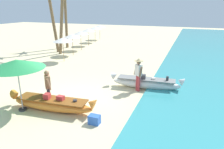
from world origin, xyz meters
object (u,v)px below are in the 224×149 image
at_px(palm_tree_mid_cluster, 65,0).
at_px(cooler_box, 94,120).
at_px(boat_orange_foreground, 52,104).
at_px(boat_white_midground, 146,83).
at_px(person_vendor_hatted, 138,72).
at_px(patio_umbrella_large, 16,64).
at_px(person_tourist_customer, 48,86).

distance_m(palm_tree_mid_cluster, cooler_box, 16.68).
xyz_separation_m(boat_orange_foreground, boat_white_midground, (3.21, 3.90, 0.02)).
height_order(person_vendor_hatted, palm_tree_mid_cluster, palm_tree_mid_cluster).
bearing_deg(boat_orange_foreground, palm_tree_mid_cluster, 119.56).
xyz_separation_m(boat_orange_foreground, patio_umbrella_large, (-1.22, -0.44, 1.75)).
height_order(person_tourist_customer, palm_tree_mid_cluster, palm_tree_mid_cluster).
bearing_deg(palm_tree_mid_cluster, patio_umbrella_large, -65.53).
xyz_separation_m(boat_white_midground, cooler_box, (-1.06, -4.26, -0.14)).
xyz_separation_m(boat_orange_foreground, cooler_box, (2.15, -0.35, -0.12)).
distance_m(person_vendor_hatted, palm_tree_mid_cluster, 14.18).
bearing_deg(boat_white_midground, person_tourist_customer, -135.83).
bearing_deg(boat_white_midground, boat_orange_foreground, -129.43).
distance_m(boat_white_midground, cooler_box, 4.39).
distance_m(boat_orange_foreground, palm_tree_mid_cluster, 15.26).
relative_size(person_vendor_hatted, patio_umbrella_large, 0.78).
relative_size(boat_white_midground, palm_tree_mid_cluster, 0.65).
xyz_separation_m(person_vendor_hatted, patio_umbrella_large, (-4.09, -3.87, 1.02)).
height_order(boat_white_midground, person_vendor_hatted, person_vendor_hatted).
bearing_deg(person_vendor_hatted, patio_umbrella_large, -136.58).
distance_m(boat_white_midground, person_tourist_customer, 5.11).
bearing_deg(cooler_box, palm_tree_mid_cluster, 125.46).
bearing_deg(person_vendor_hatted, boat_white_midground, 54.74).
distance_m(boat_white_midground, patio_umbrella_large, 6.44).
xyz_separation_m(patio_umbrella_large, palm_tree_mid_cluster, (-5.96, 13.10, 2.83)).
distance_m(person_vendor_hatted, person_tourist_customer, 4.50).
bearing_deg(boat_orange_foreground, patio_umbrella_large, -159.97).
bearing_deg(patio_umbrella_large, person_tourist_customer, 45.86).
xyz_separation_m(boat_orange_foreground, person_tourist_customer, (-0.43, 0.37, 0.63)).
bearing_deg(person_tourist_customer, cooler_box, -15.65).
distance_m(boat_orange_foreground, boat_white_midground, 5.05).
height_order(boat_white_midground, patio_umbrella_large, patio_umbrella_large).
bearing_deg(person_tourist_customer, palm_tree_mid_cluster, 118.78).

